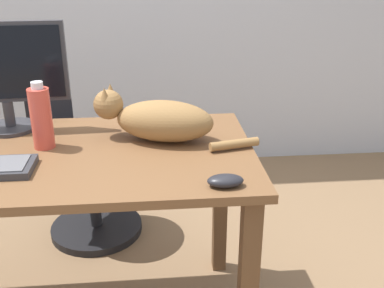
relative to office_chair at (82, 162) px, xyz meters
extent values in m
cube|color=brown|center=(0.00, -0.69, 0.33)|extent=(1.45, 0.73, 0.03)
cube|color=brown|center=(0.66, -0.38, -0.04)|extent=(0.06, 0.06, 0.73)
cylinder|color=black|center=(0.05, -0.01, -0.39)|extent=(0.48, 0.48, 0.04)
cylinder|color=black|center=(0.05, -0.01, -0.17)|extent=(0.06, 0.06, 0.48)
cylinder|color=black|center=(0.05, -0.01, 0.10)|extent=(0.44, 0.44, 0.06)
cube|color=black|center=(-0.13, 0.04, 0.33)|extent=(0.16, 0.35, 0.40)
cylinder|color=#333338|center=(-0.19, -0.43, 0.36)|extent=(0.20, 0.20, 0.01)
cylinder|color=#333338|center=(-0.19, -0.43, 0.41)|extent=(0.04, 0.04, 0.10)
cube|color=#333338|center=(-0.19, -0.43, 0.61)|extent=(0.48, 0.05, 0.30)
cube|color=black|center=(-0.19, -0.45, 0.61)|extent=(0.45, 0.03, 0.27)
ellipsoid|color=olive|center=(0.41, -0.60, 0.42)|extent=(0.40, 0.27, 0.15)
sphere|color=olive|center=(0.21, -0.54, 0.47)|extent=(0.11, 0.11, 0.11)
cone|color=olive|center=(0.20, -0.57, 0.52)|extent=(0.04, 0.04, 0.04)
cone|color=olive|center=(0.22, -0.51, 0.52)|extent=(0.04, 0.04, 0.04)
cylinder|color=olive|center=(0.65, -0.71, 0.37)|extent=(0.18, 0.07, 0.03)
ellipsoid|color=#232328|center=(0.58, -0.98, 0.37)|extent=(0.11, 0.06, 0.04)
cylinder|color=#D84C3D|center=(-0.02, -0.63, 0.46)|extent=(0.07, 0.07, 0.22)
cylinder|color=silver|center=(-0.02, -0.63, 0.58)|extent=(0.04, 0.04, 0.02)
camera|label=1|loc=(0.36, -2.19, 1.00)|focal=43.31mm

